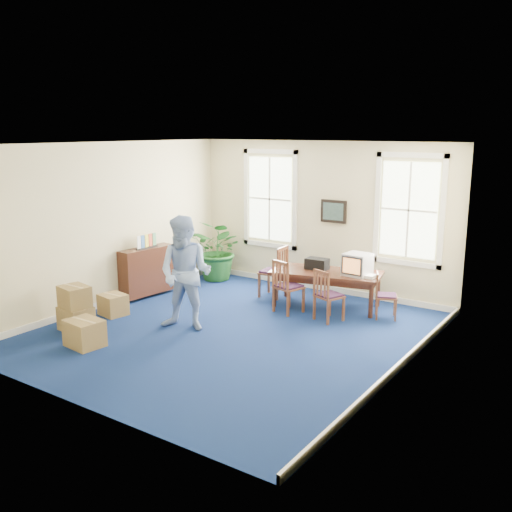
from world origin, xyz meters
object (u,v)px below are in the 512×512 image
Objects in this scene: potted_plant at (219,250)px; conference_table at (326,289)px; chair_near_left at (289,286)px; cardboard_boxes at (88,308)px; credenza at (147,274)px; man at (186,274)px; crt_tv at (357,264)px.

conference_table is at bearing -8.43° from potted_plant.
chair_near_left reaches higher than cardboard_boxes.
credenza reaches higher than cardboard_boxes.
conference_table is at bearing 43.98° from man.
credenza is 2.20m from cardboard_boxes.
cardboard_boxes reaches higher than conference_table.
crt_tv is 4.97m from cardboard_boxes.
crt_tv is at bearing -6.25° from potted_plant.
man is at bearing -21.97° from credenza.
chair_near_left is 3.68m from cardboard_boxes.
potted_plant is (-3.00, 0.45, 0.35)m from conference_table.
chair_near_left is 2.83m from potted_plant.
credenza reaches higher than conference_table.
credenza is (-2.99, -0.73, -0.03)m from chair_near_left.
cardboard_boxes is (-2.34, -2.83, -0.10)m from chair_near_left.
cardboard_boxes is (0.23, -3.99, -0.29)m from potted_plant.
potted_plant reaches higher than cardboard_boxes.
potted_plant is at bearing 158.89° from conference_table.
conference_table is 4.51m from cardboard_boxes.
chair_near_left is 0.71× the size of cardboard_boxes.
crt_tv is 0.41× the size of credenza.
potted_plant reaches higher than conference_table.
man reaches higher than potted_plant.
man is (-2.04, -2.57, 0.07)m from crt_tv.
cardboard_boxes is (-3.40, -3.60, -0.51)m from crt_tv.
credenza is (-4.05, -1.50, -0.44)m from crt_tv.
cardboard_boxes is (0.65, -2.10, -0.07)m from credenza.
cardboard_boxes is (-1.35, -1.03, -0.58)m from man.
crt_tv is 3.29m from man.
potted_plant reaches higher than chair_near_left.
potted_plant is (-2.57, 1.16, 0.19)m from chair_near_left.
man is at bearing -124.03° from crt_tv.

